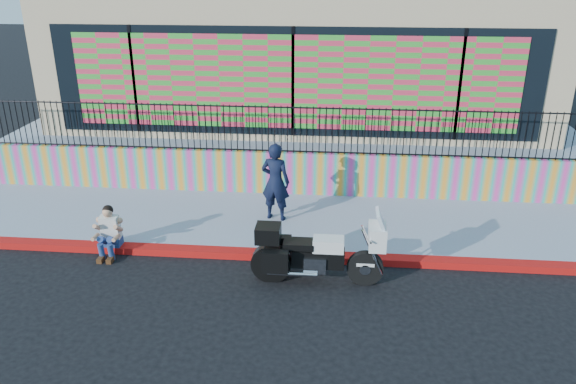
# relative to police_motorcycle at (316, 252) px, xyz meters

# --- Properties ---
(ground) EXTENTS (90.00, 90.00, 0.00)m
(ground) POSITION_rel_police_motorcycle_xyz_m (-0.86, 0.84, -0.65)
(ground) COLOR black
(ground) RESTS_ON ground
(red_curb) EXTENTS (16.00, 0.30, 0.15)m
(red_curb) POSITION_rel_police_motorcycle_xyz_m (-0.86, 0.84, -0.57)
(red_curb) COLOR #A60F0B
(red_curb) RESTS_ON ground
(sidewalk) EXTENTS (16.00, 3.00, 0.15)m
(sidewalk) POSITION_rel_police_motorcycle_xyz_m (-0.86, 2.49, -0.57)
(sidewalk) COLOR gray
(sidewalk) RESTS_ON ground
(mural_wall) EXTENTS (16.00, 0.20, 1.10)m
(mural_wall) POSITION_rel_police_motorcycle_xyz_m (-0.86, 4.09, 0.05)
(mural_wall) COLOR #DA3998
(mural_wall) RESTS_ON sidewalk
(metal_fence) EXTENTS (15.80, 0.04, 1.20)m
(metal_fence) POSITION_rel_police_motorcycle_xyz_m (-0.86, 4.09, 1.20)
(metal_fence) COLOR black
(metal_fence) RESTS_ON mural_wall
(elevated_platform) EXTENTS (16.00, 10.00, 1.25)m
(elevated_platform) POSITION_rel_police_motorcycle_xyz_m (-0.86, 9.19, -0.02)
(elevated_platform) COLOR gray
(elevated_platform) RESTS_ON ground
(storefront_building) EXTENTS (14.00, 8.06, 4.00)m
(storefront_building) POSITION_rel_police_motorcycle_xyz_m (-0.86, 8.98, 2.60)
(storefront_building) COLOR tan
(storefront_building) RESTS_ON elevated_platform
(police_motorcycle) EXTENTS (2.49, 0.82, 1.55)m
(police_motorcycle) POSITION_rel_police_motorcycle_xyz_m (0.00, 0.00, 0.00)
(police_motorcycle) COLOR black
(police_motorcycle) RESTS_ON ground
(police_officer) EXTENTS (0.75, 0.58, 1.83)m
(police_officer) POSITION_rel_police_motorcycle_xyz_m (-1.04, 2.49, 0.42)
(police_officer) COLOR black
(police_officer) RESTS_ON sidewalk
(seated_man) EXTENTS (0.54, 0.71, 1.06)m
(seated_man) POSITION_rel_police_motorcycle_xyz_m (-4.33, 0.65, -0.20)
(seated_man) COLOR navy
(seated_man) RESTS_ON ground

